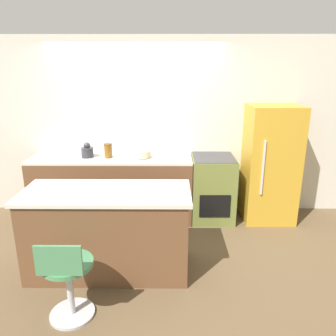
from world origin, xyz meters
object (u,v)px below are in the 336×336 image
object	(u,v)px
refrigerator	(270,164)
stool_chair	(68,279)
kettle	(87,151)
oven_range	(212,188)
mixing_bowl	(143,154)

from	to	relation	value
refrigerator	stool_chair	distance (m)	3.15
refrigerator	kettle	world-z (taller)	refrigerator
stool_chair	oven_range	bearing A→B (deg)	53.86
kettle	mixing_bowl	bearing A→B (deg)	0.00
oven_range	mixing_bowl	xyz separation A→B (m)	(-1.01, -0.02, 0.52)
mixing_bowl	oven_range	bearing A→B (deg)	0.88
refrigerator	mixing_bowl	xyz separation A→B (m)	(-1.82, -0.02, 0.15)
kettle	mixing_bowl	xyz separation A→B (m)	(0.78, 0.00, -0.04)
stool_chair	refrigerator	bearing A→B (deg)	41.78
stool_chair	kettle	xyz separation A→B (m)	(-0.28, 2.05, 0.63)
oven_range	refrigerator	bearing A→B (deg)	0.61
oven_range	kettle	distance (m)	1.88
oven_range	kettle	size ratio (longest dim) A/B	4.40
kettle	mixing_bowl	world-z (taller)	kettle
oven_range	kettle	bearing A→B (deg)	-179.50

